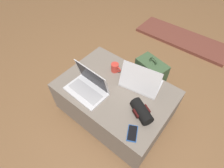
# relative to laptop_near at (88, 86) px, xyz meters

# --- Properties ---
(ground_plane) EXTENTS (14.00, 14.00, 0.00)m
(ground_plane) POSITION_rel_laptop_near_xyz_m (0.18, 0.17, -0.47)
(ground_plane) COLOR brown
(ottoman) EXTENTS (1.04, 0.73, 0.42)m
(ottoman) POSITION_rel_laptop_near_xyz_m (0.18, 0.17, -0.26)
(ottoman) COLOR #3D3832
(ottoman) RESTS_ON ground_plane
(laptop_near) EXTENTS (0.38, 0.24, 0.24)m
(laptop_near) POSITION_rel_laptop_near_xyz_m (0.00, 0.00, 0.00)
(laptop_near) COLOR silver
(laptop_near) RESTS_ON ottoman
(laptop_far) EXTENTS (0.39, 0.31, 0.25)m
(laptop_far) POSITION_rel_laptop_near_xyz_m (0.33, 0.34, 0.00)
(laptop_far) COLOR silver
(laptop_far) RESTS_ON ottoman
(cell_phone) EXTENTS (0.13, 0.15, 0.01)m
(cell_phone) POSITION_rel_laptop_near_xyz_m (0.55, -0.09, -0.05)
(cell_phone) COLOR #1E4C9E
(cell_phone) RESTS_ON ottoman
(backpack) EXTENTS (0.35, 0.30, 0.51)m
(backpack) POSITION_rel_laptop_near_xyz_m (0.28, 0.67, -0.26)
(backpack) COLOR #385133
(backpack) RESTS_ON ground_plane
(wrist_brace) EXTENTS (0.23, 0.18, 0.10)m
(wrist_brace) POSITION_rel_laptop_near_xyz_m (0.51, 0.08, -0.00)
(wrist_brace) COLOR black
(wrist_brace) RESTS_ON ottoman
(coffee_mug) EXTENTS (0.11, 0.08, 0.09)m
(coffee_mug) POSITION_rel_laptop_near_xyz_m (0.04, 0.34, -0.01)
(coffee_mug) COLOR red
(coffee_mug) RESTS_ON ottoman
(fireplace_hearth) EXTENTS (1.40, 0.50, 0.04)m
(fireplace_hearth) POSITION_rel_laptop_near_xyz_m (0.18, 1.87, -0.44)
(fireplace_hearth) COLOR brown
(fireplace_hearth) RESTS_ON ground_plane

